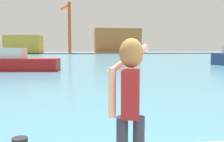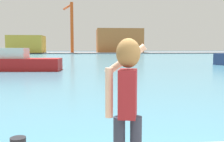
% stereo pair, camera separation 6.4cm
% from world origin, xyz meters
% --- Properties ---
extents(ground_plane, '(220.00, 220.00, 0.00)m').
position_xyz_m(ground_plane, '(0.00, 50.00, 0.00)').
color(ground_plane, '#334751').
extents(harbor_water, '(140.00, 100.00, 0.02)m').
position_xyz_m(harbor_water, '(0.00, 52.00, 0.01)').
color(harbor_water, teal).
rests_on(harbor_water, ground_plane).
extents(far_shore_dock, '(140.00, 20.00, 0.40)m').
position_xyz_m(far_shore_dock, '(0.00, 92.00, 0.20)').
color(far_shore_dock, gray).
rests_on(far_shore_dock, ground_plane).
extents(person_photographer, '(0.53, 0.57, 1.74)m').
position_xyz_m(person_photographer, '(-1.04, 0.75, 1.56)').
color(person_photographer, '#2D3342').
rests_on(person_photographer, quay_promenade).
extents(boat_moored, '(6.87, 2.92, 2.05)m').
position_xyz_m(boat_moored, '(-7.50, 22.39, 0.76)').
color(boat_moored, '#B21919').
rests_on(boat_moored, harbor_water).
extents(warehouse_left, '(10.89, 9.10, 5.49)m').
position_xyz_m(warehouse_left, '(-21.19, 86.02, 3.15)').
color(warehouse_left, gold).
rests_on(warehouse_left, far_shore_dock).
extents(warehouse_right, '(15.68, 12.82, 8.11)m').
position_xyz_m(warehouse_right, '(9.58, 91.92, 4.46)').
color(warehouse_right, '#B26633').
rests_on(warehouse_right, far_shore_dock).
extents(port_crane, '(4.21, 11.06, 16.16)m').
position_xyz_m(port_crane, '(-6.93, 86.11, 10.30)').
color(port_crane, '#D84C19').
rests_on(port_crane, far_shore_dock).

